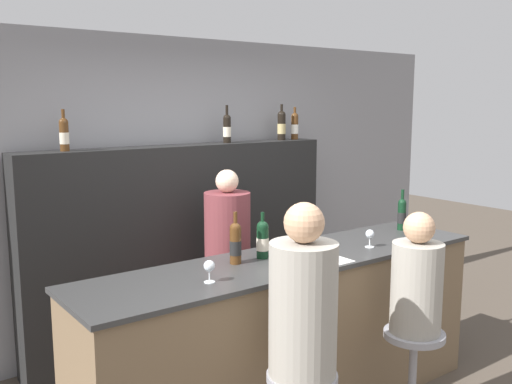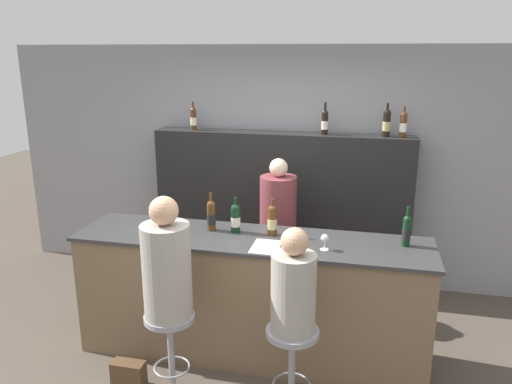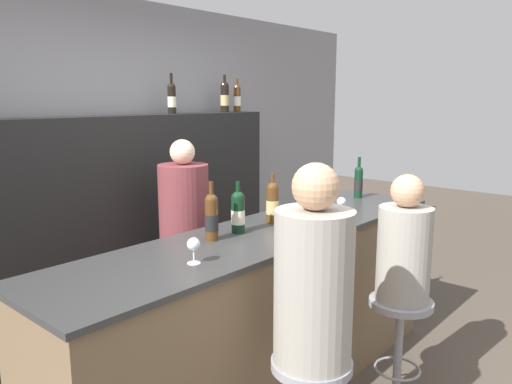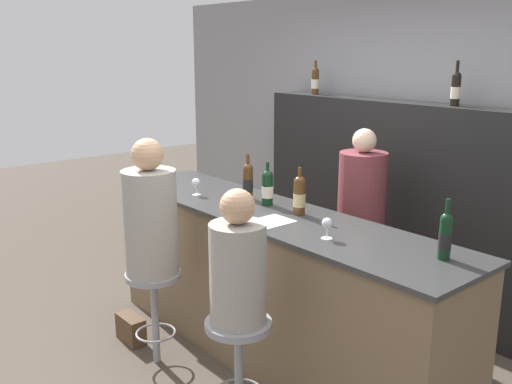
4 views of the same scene
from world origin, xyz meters
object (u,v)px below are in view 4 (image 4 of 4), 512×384
(wine_bottle_counter_1, at_px, (267,187))
(wine_glass_1, at_px, (327,224))
(wine_bottle_backbar_0, at_px, (315,80))
(bar_stool_left, at_px, (154,292))
(wine_bottle_backbar_1, at_px, (456,88))
(wine_bottle_counter_0, at_px, (248,181))
(wine_glass_0, at_px, (196,183))
(wine_bottle_counter_3, at_px, (445,235))
(guest_seated_left, at_px, (150,216))
(guest_seated_right, at_px, (238,266))
(handbag, at_px, (131,329))
(bartender, at_px, (360,238))
(wine_bottle_counter_2, at_px, (299,195))
(bar_stool_right, at_px, (239,345))

(wine_bottle_counter_1, bearing_deg, wine_glass_1, -16.25)
(wine_bottle_backbar_0, relative_size, bar_stool_left, 0.46)
(wine_bottle_backbar_0, height_order, bar_stool_left, wine_bottle_backbar_0)
(wine_bottle_backbar_1, bearing_deg, wine_bottle_counter_0, -121.93)
(wine_bottle_backbar_0, xyz_separation_m, wine_glass_0, (0.27, -1.52, -0.68))
(wine_bottle_counter_3, bearing_deg, wine_glass_0, -173.37)
(wine_bottle_backbar_0, distance_m, wine_glass_1, 2.29)
(wine_bottle_counter_3, relative_size, guest_seated_left, 0.35)
(wine_bottle_counter_0, relative_size, bar_stool_left, 0.50)
(wine_glass_1, distance_m, bar_stool_left, 1.35)
(wine_bottle_counter_1, relative_size, guest_seated_right, 0.40)
(wine_bottle_backbar_0, bearing_deg, bar_stool_left, -76.06)
(handbag, bearing_deg, guest_seated_left, 0.00)
(wine_bottle_backbar_0, bearing_deg, bartender, -27.92)
(wine_bottle_backbar_1, distance_m, wine_glass_1, 1.67)
(guest_seated_left, bearing_deg, wine_bottle_counter_2, 50.24)
(wine_bottle_counter_2, height_order, bartender, bartender)
(wine_bottle_backbar_0, bearing_deg, handbag, -86.08)
(wine_glass_1, bearing_deg, handbag, -159.97)
(wine_bottle_backbar_0, bearing_deg, wine_bottle_counter_0, -65.01)
(wine_bottle_counter_1, height_order, bartender, bartender)
(wine_bottle_counter_1, height_order, wine_bottle_backbar_1, wine_bottle_backbar_1)
(wine_bottle_counter_3, distance_m, bartender, 1.45)
(wine_bottle_counter_0, height_order, wine_bottle_counter_3, wine_bottle_counter_0)
(wine_bottle_counter_0, height_order, wine_bottle_counter_2, wine_bottle_counter_0)
(wine_bottle_counter_2, bearing_deg, wine_bottle_backbar_1, 77.70)
(bar_stool_right, relative_size, handbag, 2.54)
(guest_seated_right, distance_m, handbag, 1.56)
(wine_glass_1, xyz_separation_m, guest_seated_left, (-1.07, -0.52, -0.10))
(bar_stool_left, relative_size, bar_stool_right, 1.00)
(bartender, bearing_deg, bar_stool_right, -75.58)
(wine_bottle_backbar_1, distance_m, guest_seated_right, 2.21)
(guest_seated_left, xyz_separation_m, guest_seated_right, (0.92, 0.00, -0.07))
(wine_glass_0, distance_m, wine_glass_1, 1.31)
(wine_glass_0, bearing_deg, guest_seated_right, -24.52)
(wine_glass_0, relative_size, handbag, 0.49)
(wine_bottle_counter_1, height_order, bar_stool_right, wine_bottle_counter_1)
(guest_seated_right, height_order, handbag, guest_seated_right)
(bar_stool_right, xyz_separation_m, guest_seated_right, (0.00, -0.00, 0.47))
(wine_bottle_counter_3, bearing_deg, bar_stool_left, -156.04)
(wine_bottle_backbar_1, bearing_deg, guest_seated_left, -113.88)
(handbag, bearing_deg, bar_stool_left, 0.00)
(bar_stool_right, bearing_deg, bartender, 104.42)
(wine_bottle_backbar_1, height_order, wine_glass_0, wine_bottle_backbar_1)
(wine_glass_1, distance_m, guest_seated_left, 1.20)
(handbag, bearing_deg, wine_bottle_backbar_1, 58.11)
(wine_bottle_counter_0, bearing_deg, guest_seated_left, -97.39)
(wine_bottle_counter_0, distance_m, bar_stool_right, 1.30)
(wine_bottle_counter_3, bearing_deg, wine_bottle_backbar_0, 149.37)
(wine_bottle_counter_1, relative_size, wine_bottle_counter_2, 0.96)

